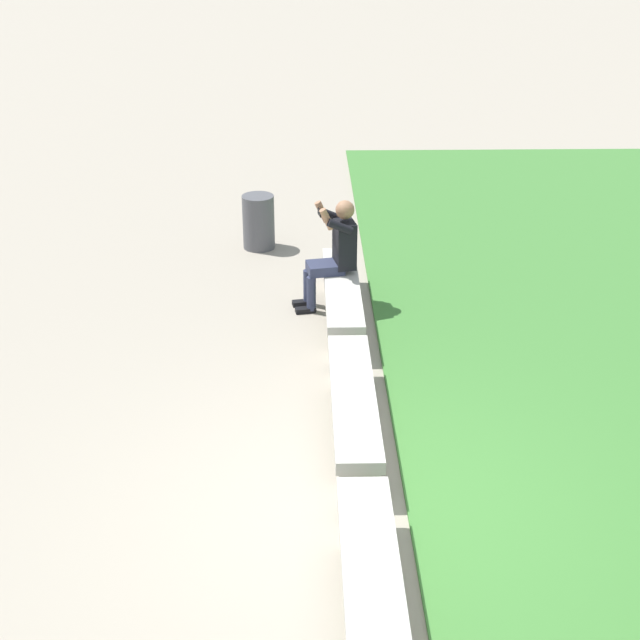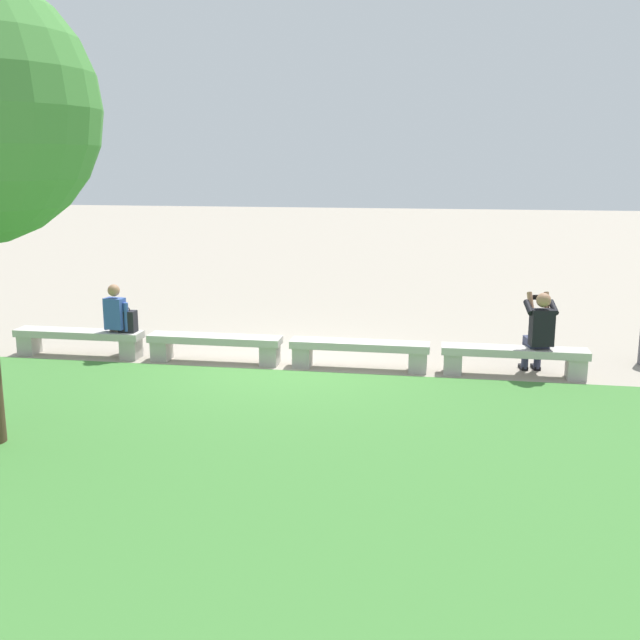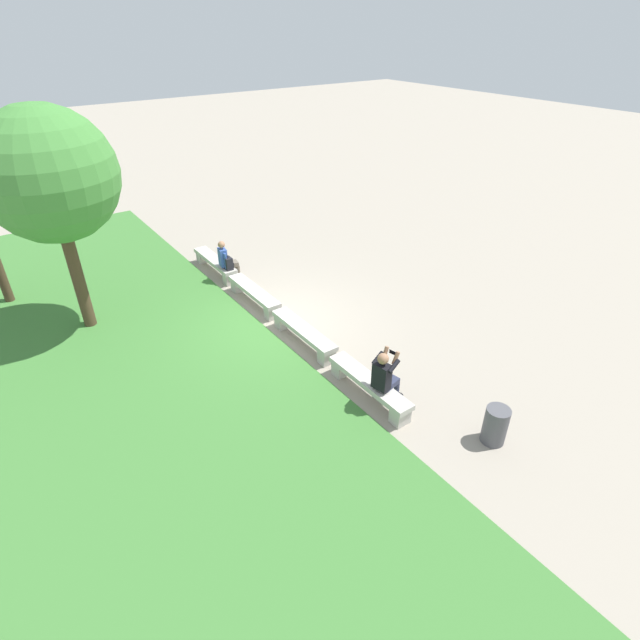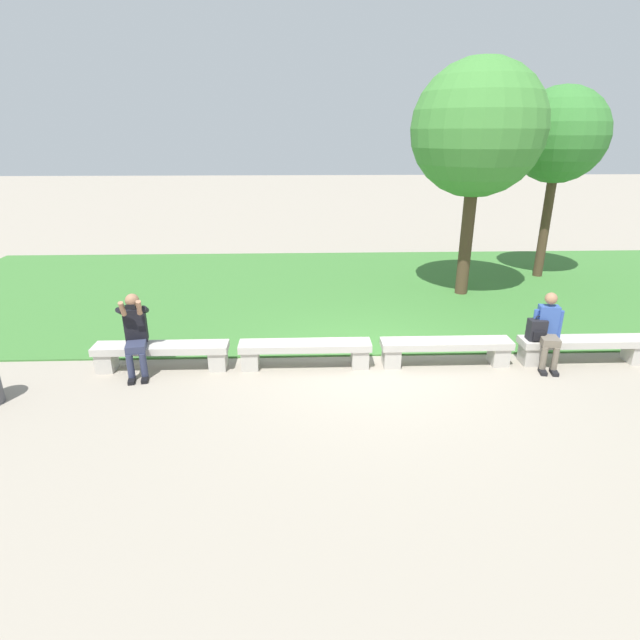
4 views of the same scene
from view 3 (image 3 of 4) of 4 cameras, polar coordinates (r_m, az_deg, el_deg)
name	(u,v)px [view 3 (image 3 of 4)]	position (r m, az deg, el deg)	size (l,w,h in m)	color
ground_plane	(278,322)	(12.85, -4.86, -0.27)	(80.00, 80.00, 0.00)	gray
grass_strip	(102,385)	(11.68, -23.63, -6.82)	(21.39, 8.00, 0.03)	#3D7533
bench_main	(369,385)	(10.30, 5.64, -7.40)	(2.21, 0.40, 0.45)	#B7B2A8
bench_near	(303,333)	(11.83, -1.90, -1.50)	(2.21, 0.40, 0.45)	#B7B2A8
bench_mid	(254,294)	(13.61, -7.56, 2.99)	(2.21, 0.40, 0.45)	#B7B2A8
bench_far	(215,263)	(15.56, -11.88, 6.38)	(2.21, 0.40, 0.45)	#B7B2A8
person_photographer	(385,376)	(9.87, 7.46, -6.34)	(0.52, 0.77, 1.32)	black
person_distant	(227,260)	(14.83, -10.62, 6.80)	(0.47, 0.71, 1.26)	black
backpack	(228,263)	(14.69, -10.43, 6.38)	(0.28, 0.24, 0.43)	black
tree_left_background	(49,176)	(12.59, -28.57, 14.24)	(2.94, 2.94, 5.28)	#4C3826
trash_bin	(495,425)	(9.81, 19.40, -11.29)	(0.44, 0.44, 0.75)	#4C4C51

